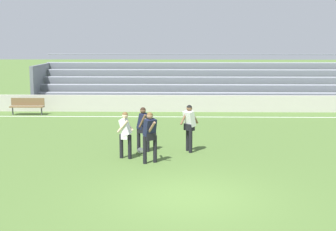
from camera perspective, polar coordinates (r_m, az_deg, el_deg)
The scene contains 10 objects.
ground_plane at distance 12.84m, azimuth 2.44°, elevation -9.53°, with size 160.00×160.00×0.00m, color #4C6B30.
field_line_sideline at distance 25.42m, azimuth 1.84°, elevation -0.16°, with size 44.00×0.12×0.01m, color white.
sideline_wall at distance 27.12m, azimuth 1.80°, elevation 1.41°, with size 48.00×0.16×0.93m, color #BCB7AD.
bleacher_stand at distance 30.38m, azimuth 8.74°, elevation 3.78°, with size 25.20×4.24×3.04m.
bench_near_bin at distance 27.10m, azimuth -16.19°, elevation 1.22°, with size 1.80×0.40×0.90m.
player_white_overlapping at distance 16.62m, azimuth -5.04°, elevation -1.83°, with size 0.54×0.53×1.62m.
player_dark_wide_right at distance 17.55m, azimuth -2.94°, elevation -1.17°, with size 0.48×0.63×1.64m.
player_white_challenging at distance 17.53m, azimuth 2.51°, elevation -0.98°, with size 0.70×0.50×1.72m.
player_dark_deep_cover at distance 15.94m, azimuth -2.14°, elevation -2.05°, with size 0.49×0.77×1.70m.
soccer_ball at distance 17.43m, azimuth -3.27°, elevation -4.14°, with size 0.22×0.22×0.22m, color white.
Camera 1 is at (-0.28, -12.16, 4.11)m, focal length 51.90 mm.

